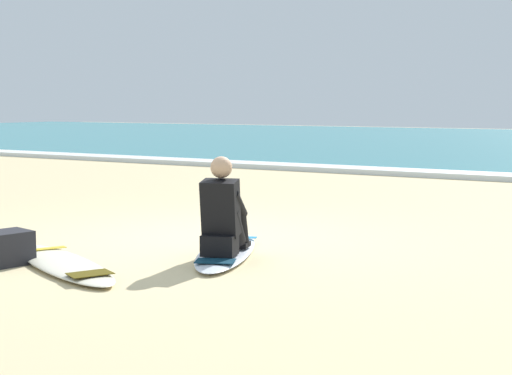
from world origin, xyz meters
name	(u,v)px	position (x,y,z in m)	size (l,w,h in m)	color
ground_plane	(197,240)	(0.00, 0.00, 0.00)	(80.00, 80.00, 0.00)	beige
breaking_foam	(443,174)	(0.00, 8.79, 0.06)	(80.00, 0.90, 0.11)	white
surfboard_main	(226,251)	(0.76, -0.55, 0.04)	(1.37, 2.16, 0.08)	silver
surfer_seated	(223,216)	(0.90, -0.82, 0.44)	(0.53, 0.77, 0.95)	black
surfboard_spare_near	(63,264)	(-0.21, -1.86, 0.04)	(2.23, 1.44, 0.08)	#EFE5C6
beach_bag	(4,248)	(-0.75, -2.08, 0.16)	(0.36, 0.48, 0.32)	#232328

